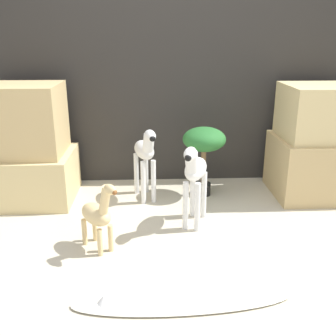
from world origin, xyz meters
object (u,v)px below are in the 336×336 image
surfboard (179,300)px  zebra_right (195,173)px  zebra_left (145,154)px  giraffe_figurine (98,214)px  potted_palm_front (204,143)px

surfboard → zebra_right: bearing=79.1°
zebra_right → zebra_left: 0.64m
giraffe_figurine → surfboard: (0.51, -0.59, -0.25)m
zebra_left → giraffe_figurine: 0.93m
zebra_right → potted_palm_front: (0.15, 0.60, 0.07)m
zebra_right → surfboard: bearing=-100.9°
zebra_right → giraffe_figurine: 0.78m
zebra_right → zebra_left: size_ratio=1.00×
zebra_right → giraffe_figurine: size_ratio=1.28×
zebra_right → potted_palm_front: 0.62m
potted_palm_front → surfboard: (-0.33, -1.52, -0.48)m
potted_palm_front → zebra_left: bearing=-172.0°
zebra_left → giraffe_figurine: (-0.32, -0.86, -0.16)m
giraffe_figurine → surfboard: 0.82m
potted_palm_front → surfboard: bearing=-102.1°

